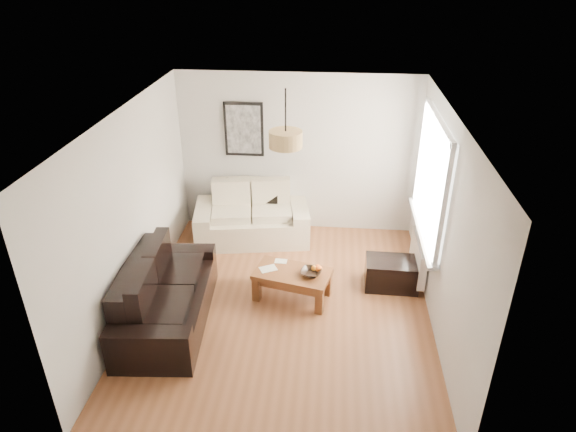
# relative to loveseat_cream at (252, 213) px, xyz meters

# --- Properties ---
(floor) EXTENTS (4.50, 4.50, 0.00)m
(floor) POSITION_rel_loveseat_cream_xyz_m (0.70, -1.78, -0.45)
(floor) COLOR brown
(floor) RESTS_ON ground
(ceiling) EXTENTS (3.80, 4.50, 0.00)m
(ceiling) POSITION_rel_loveseat_cream_xyz_m (0.70, -1.78, 2.15)
(ceiling) COLOR white
(ceiling) RESTS_ON floor
(wall_back) EXTENTS (3.80, 0.04, 2.60)m
(wall_back) POSITION_rel_loveseat_cream_xyz_m (0.70, 0.47, 0.85)
(wall_back) COLOR silver
(wall_back) RESTS_ON floor
(wall_front) EXTENTS (3.80, 0.04, 2.60)m
(wall_front) POSITION_rel_loveseat_cream_xyz_m (0.70, -4.03, 0.85)
(wall_front) COLOR silver
(wall_front) RESTS_ON floor
(wall_left) EXTENTS (0.04, 4.50, 2.60)m
(wall_left) POSITION_rel_loveseat_cream_xyz_m (-1.20, -1.78, 0.85)
(wall_left) COLOR silver
(wall_left) RESTS_ON floor
(wall_right) EXTENTS (0.04, 4.50, 2.60)m
(wall_right) POSITION_rel_loveseat_cream_xyz_m (2.60, -1.78, 0.85)
(wall_right) COLOR silver
(wall_right) RESTS_ON floor
(window_bay) EXTENTS (0.14, 1.90, 1.60)m
(window_bay) POSITION_rel_loveseat_cream_xyz_m (2.56, -0.98, 1.15)
(window_bay) COLOR white
(window_bay) RESTS_ON wall_right
(radiator) EXTENTS (0.10, 0.90, 0.52)m
(radiator) POSITION_rel_loveseat_cream_xyz_m (2.52, -0.98, -0.07)
(radiator) COLOR white
(radiator) RESTS_ON wall_right
(poster) EXTENTS (0.62, 0.04, 0.87)m
(poster) POSITION_rel_loveseat_cream_xyz_m (-0.15, 0.44, 1.25)
(poster) COLOR black
(poster) RESTS_ON wall_back
(pendant_shade) EXTENTS (0.40, 0.40, 0.20)m
(pendant_shade) POSITION_rel_loveseat_cream_xyz_m (0.70, -1.48, 1.78)
(pendant_shade) COLOR tan
(pendant_shade) RESTS_ON ceiling
(loveseat_cream) EXTENTS (1.93, 1.25, 0.89)m
(loveseat_cream) POSITION_rel_loveseat_cream_xyz_m (0.00, 0.00, 0.00)
(loveseat_cream) COLOR beige
(loveseat_cream) RESTS_ON floor
(sofa_leather) EXTENTS (1.10, 2.04, 0.85)m
(sofa_leather) POSITION_rel_loveseat_cream_xyz_m (-0.73, -2.18, -0.02)
(sofa_leather) COLOR black
(sofa_leather) RESTS_ON floor
(coffee_table) EXTENTS (1.10, 0.76, 0.41)m
(coffee_table) POSITION_rel_loveseat_cream_xyz_m (0.79, -1.55, -0.24)
(coffee_table) COLOR brown
(coffee_table) RESTS_ON floor
(ottoman) EXTENTS (0.73, 0.48, 0.41)m
(ottoman) POSITION_rel_loveseat_cream_xyz_m (2.15, -1.17, -0.24)
(ottoman) COLOR black
(ottoman) RESTS_ON floor
(cushion_left) EXTENTS (0.38, 0.15, 0.37)m
(cushion_left) POSITION_rel_loveseat_cream_xyz_m (-0.28, 0.22, 0.29)
(cushion_left) COLOR black
(cushion_left) RESTS_ON loveseat_cream
(cushion_right) EXTENTS (0.39, 0.13, 0.39)m
(cushion_right) POSITION_rel_loveseat_cream_xyz_m (0.21, 0.22, 0.31)
(cushion_right) COLOR black
(cushion_right) RESTS_ON loveseat_cream
(fruit_bowl) EXTENTS (0.33, 0.33, 0.07)m
(fruit_bowl) POSITION_rel_loveseat_cream_xyz_m (1.04, -1.59, -0.00)
(fruit_bowl) COLOR black
(fruit_bowl) RESTS_ON coffee_table
(orange_a) EXTENTS (0.09, 0.09, 0.08)m
(orange_a) POSITION_rel_loveseat_cream_xyz_m (1.12, -1.46, 0.00)
(orange_a) COLOR #E54C13
(orange_a) RESTS_ON fruit_bowl
(orange_b) EXTENTS (0.11, 0.11, 0.09)m
(orange_b) POSITION_rel_loveseat_cream_xyz_m (1.14, -1.50, 0.00)
(orange_b) COLOR orange
(orange_b) RESTS_ON fruit_bowl
(orange_c) EXTENTS (0.09, 0.09, 0.07)m
(orange_c) POSITION_rel_loveseat_cream_xyz_m (1.08, -1.50, 0.00)
(orange_c) COLOR orange
(orange_c) RESTS_ON fruit_bowl
(papers) EXTENTS (0.27, 0.24, 0.01)m
(papers) POSITION_rel_loveseat_cream_xyz_m (0.46, -1.51, -0.03)
(papers) COLOR silver
(papers) RESTS_ON coffee_table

